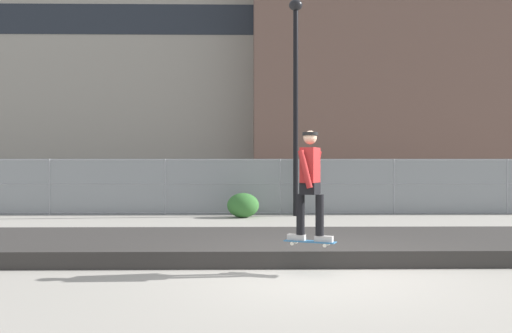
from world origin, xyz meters
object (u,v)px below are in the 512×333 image
skater (310,179)px  street_lamp (296,82)px  shrub_left (243,205)px  parked_car_near (167,185)px  parked_car_mid (320,185)px  skateboard (310,242)px

skater → street_lamp: size_ratio=0.24×
skater → shrub_left: skater is taller
parked_car_near → shrub_left: bearing=-55.4°
parked_car_mid → skater: bearing=-98.3°
skateboard → street_lamp: (0.61, 9.33, 3.84)m
skateboard → shrub_left: shrub_left is taller
skater → street_lamp: bearing=86.3°
street_lamp → skateboard: bearing=-93.7°
street_lamp → parked_car_mid: (1.30, 3.76, -3.49)m
street_lamp → parked_car_near: street_lamp is taller
parked_car_mid → street_lamp: bearing=-109.1°
skater → parked_car_mid: size_ratio=0.37×
skateboard → parked_car_near: 13.80m
skateboard → shrub_left: (-1.09, 8.80, -0.11)m
street_lamp → parked_car_mid: bearing=70.9°
skateboard → street_lamp: size_ratio=0.12×
skater → parked_car_near: 13.81m
skateboard → parked_car_mid: size_ratio=0.18×
skateboard → parked_car_near: size_ratio=0.18×
shrub_left → parked_car_near: bearing=124.6°
shrub_left → skateboard: bearing=-82.9°
street_lamp → parked_car_near: bearing=140.8°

